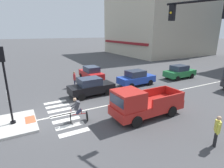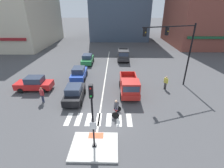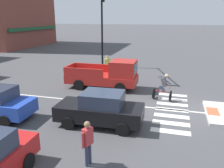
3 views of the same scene
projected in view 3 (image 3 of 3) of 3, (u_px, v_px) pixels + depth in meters
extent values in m
plane|color=#474749|center=(176.00, 110.00, 12.85)|extent=(300.00, 300.00, 0.00)
cube|color=#DB5B38|center=(213.00, 111.00, 12.32)|extent=(1.10, 0.60, 0.01)
cube|color=silver|center=(170.00, 131.00, 10.46)|extent=(0.44, 1.80, 0.01)
cube|color=silver|center=(171.00, 123.00, 11.27)|extent=(0.44, 1.80, 0.01)
cube|color=silver|center=(171.00, 116.00, 12.09)|extent=(0.44, 1.80, 0.01)
cube|color=silver|center=(172.00, 110.00, 12.90)|extent=(0.44, 1.80, 0.01)
cube|color=silver|center=(172.00, 104.00, 13.72)|extent=(0.44, 1.80, 0.01)
cube|color=silver|center=(173.00, 99.00, 14.53)|extent=(0.44, 1.80, 0.01)
cube|color=silver|center=(173.00, 95.00, 15.34)|extent=(0.44, 1.80, 0.01)
cube|color=silver|center=(21.00, 95.00, 15.41)|extent=(0.14, 28.00, 0.01)
cylinder|color=black|center=(102.00, 31.00, 22.95)|extent=(0.18, 0.18, 7.28)
cube|color=#194C2D|center=(35.00, 28.00, 39.25)|extent=(13.35, 0.30, 0.50)
cylinder|color=black|center=(5.00, 121.00, 10.79)|extent=(0.20, 0.61, 0.60)
cylinder|color=black|center=(26.00, 108.00, 12.34)|extent=(0.20, 0.61, 0.60)
cylinder|color=black|center=(28.00, 162.00, 7.78)|extent=(0.60, 0.19, 0.60)
cube|color=black|center=(100.00, 112.00, 10.97)|extent=(1.84, 4.16, 0.70)
cube|color=#2D384C|center=(103.00, 99.00, 10.75)|extent=(1.54, 1.95, 0.64)
cylinder|color=black|center=(68.00, 123.00, 10.58)|extent=(0.20, 0.61, 0.60)
cylinder|color=black|center=(81.00, 110.00, 12.13)|extent=(0.20, 0.61, 0.60)
cylinder|color=black|center=(122.00, 129.00, 10.01)|extent=(0.20, 0.61, 0.60)
cylinder|color=black|center=(129.00, 114.00, 11.56)|extent=(0.20, 0.61, 0.60)
cube|color=red|center=(102.00, 79.00, 16.72)|extent=(1.96, 5.12, 0.60)
cube|color=red|center=(123.00, 69.00, 16.09)|extent=(1.82, 1.72, 1.10)
cube|color=#2D384C|center=(135.00, 68.00, 15.87)|extent=(1.62, 0.10, 0.60)
cube|color=red|center=(92.00, 67.00, 17.63)|extent=(0.16, 2.81, 0.60)
cube|color=red|center=(84.00, 73.00, 15.98)|extent=(0.16, 2.81, 0.60)
cube|color=red|center=(70.00, 69.00, 17.17)|extent=(1.80, 0.12, 0.60)
cylinder|color=black|center=(126.00, 81.00, 17.27)|extent=(0.25, 0.76, 0.76)
cylinder|color=black|center=(120.00, 88.00, 15.58)|extent=(0.25, 0.76, 0.76)
cylinder|color=black|center=(88.00, 78.00, 18.00)|extent=(0.25, 0.76, 0.76)
cylinder|color=black|center=(79.00, 85.00, 16.30)|extent=(0.25, 0.76, 0.76)
cylinder|color=black|center=(170.00, 96.00, 14.18)|extent=(0.66, 0.16, 0.66)
cylinder|color=black|center=(154.00, 93.00, 14.63)|extent=(0.66, 0.16, 0.66)
cylinder|color=#B21E1E|center=(162.00, 91.00, 14.34)|extent=(0.22, 0.89, 0.05)
cylinder|color=#B21E1E|center=(160.00, 88.00, 14.37)|extent=(0.04, 0.04, 0.30)
cylinder|color=#B21E1E|center=(170.00, 88.00, 14.05)|extent=(0.44, 0.12, 0.04)
cylinder|color=#2D334C|center=(162.00, 88.00, 14.37)|extent=(0.19, 0.41, 0.33)
cylinder|color=#2D334C|center=(162.00, 89.00, 14.23)|extent=(0.19, 0.41, 0.33)
cube|color=#3F3F47|center=(164.00, 82.00, 14.14)|extent=(0.41, 0.44, 0.60)
sphere|color=tan|center=(166.00, 76.00, 13.97)|extent=(0.22, 0.22, 0.22)
cylinder|color=#3F3F47|center=(168.00, 82.00, 14.20)|extent=(0.16, 0.46, 0.31)
cylinder|color=#3F3F47|center=(166.00, 83.00, 13.92)|extent=(0.16, 0.46, 0.31)
cylinder|color=#2D334C|center=(87.00, 156.00, 7.93)|extent=(0.12, 0.12, 0.82)
cylinder|color=#2D334C|center=(90.00, 154.00, 8.05)|extent=(0.12, 0.12, 0.82)
cube|color=#B73338|center=(88.00, 136.00, 7.79)|extent=(0.42, 0.34, 0.60)
cylinder|color=#B73338|center=(83.00, 140.00, 7.63)|extent=(0.09, 0.09, 0.56)
cylinder|color=#B73338|center=(92.00, 135.00, 7.98)|extent=(0.09, 0.09, 0.56)
sphere|color=#936B4C|center=(87.00, 124.00, 7.67)|extent=(0.22, 0.22, 0.22)
cylinder|color=black|center=(108.00, 69.00, 21.07)|extent=(0.12, 0.12, 0.82)
cylinder|color=black|center=(107.00, 69.00, 21.00)|extent=(0.12, 0.12, 0.82)
cube|color=#DBD64C|center=(107.00, 62.00, 20.83)|extent=(0.40, 0.41, 0.60)
cylinder|color=#DBD64C|center=(110.00, 62.00, 20.95)|extent=(0.09, 0.09, 0.56)
cylinder|color=#DBD64C|center=(105.00, 62.00, 20.75)|extent=(0.09, 0.09, 0.56)
sphere|color=tan|center=(107.00, 57.00, 20.71)|extent=(0.22, 0.22, 0.22)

